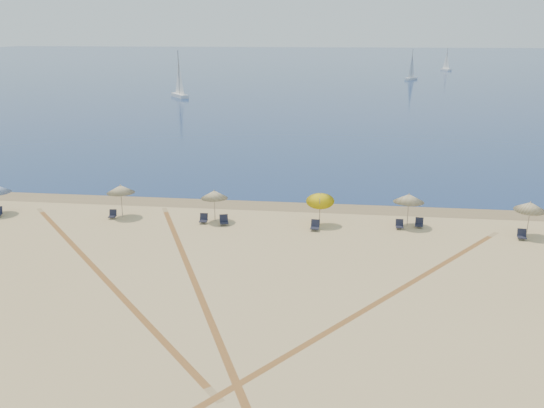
{
  "coord_description": "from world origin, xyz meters",
  "views": [
    {
      "loc": [
        5.13,
        -19.61,
        13.13
      ],
      "look_at": [
        0.0,
        20.0,
        1.3
      ],
      "focal_mm": 39.25,
      "sensor_mm": 36.0,
      "label": 1
    }
  ],
  "objects": [
    {
      "name": "ground",
      "position": [
        0.0,
        0.0,
        0.0
      ],
      "size": [
        160.0,
        160.0,
        0.0
      ],
      "primitive_type": "plane",
      "color": "tan",
      "rests_on": "ground"
    },
    {
      "name": "ocean",
      "position": [
        0.0,
        225.0,
        0.01
      ],
      "size": [
        500.0,
        500.0,
        0.0
      ],
      "primitive_type": "plane",
      "color": "#0C2151",
      "rests_on": "ground"
    },
    {
      "name": "wet_sand",
      "position": [
        0.0,
        24.0,
        0.0
      ],
      "size": [
        500.0,
        500.0,
        0.0
      ],
      "primitive_type": "plane",
      "color": "olive",
      "rests_on": "ground"
    },
    {
      "name": "umbrella_1",
      "position": [
        -10.94,
        19.8,
        2.06
      ],
      "size": [
        2.0,
        2.0,
        2.4
      ],
      "color": "gray",
      "rests_on": "ground"
    },
    {
      "name": "umbrella_2",
      "position": [
        -4.04,
        19.64,
        1.96
      ],
      "size": [
        1.91,
        1.91,
        2.3
      ],
      "color": "gray",
      "rests_on": "ground"
    },
    {
      "name": "umbrella_3",
      "position": [
        3.38,
        19.67,
        1.97
      ],
      "size": [
        1.95,
        2.02,
        2.56
      ],
      "color": "gray",
      "rests_on": "ground"
    },
    {
      "name": "umbrella_4",
      "position": [
        9.4,
        20.27,
        2.0
      ],
      "size": [
        2.12,
        2.12,
        2.34
      ],
      "color": "gray",
      "rests_on": "ground"
    },
    {
      "name": "umbrella_5",
      "position": [
        17.0,
        19.1,
        2.05
      ],
      "size": [
        1.98,
        2.02,
        2.41
      ],
      "color": "gray",
      "rests_on": "ground"
    },
    {
      "name": "chair_2",
      "position": [
        -11.48,
        19.32,
        0.27
      ],
      "size": [
        0.58,
        0.66,
        0.62
      ],
      "rotation": [
        0.0,
        0.0,
        0.12
      ],
      "color": "black",
      "rests_on": "ground"
    },
    {
      "name": "chair_3",
      "position": [
        -4.73,
        19.1,
        0.29
      ],
      "size": [
        0.58,
        0.68,
        0.67
      ],
      "rotation": [
        0.0,
        0.0,
        0.05
      ],
      "color": "black",
      "rests_on": "ground"
    },
    {
      "name": "chair_4",
      "position": [
        -3.23,
        18.88,
        0.31
      ],
      "size": [
        0.76,
        0.82,
        0.7
      ],
      "rotation": [
        0.0,
        0.0,
        0.3
      ],
      "color": "black",
      "rests_on": "ground"
    },
    {
      "name": "chair_5",
      "position": [
        3.13,
        18.57,
        0.31
      ],
      "size": [
        0.63,
        0.73,
        0.7
      ],
      "rotation": [
        0.0,
        0.0,
        -0.08
      ],
      "color": "black",
      "rests_on": "ground"
    },
    {
      "name": "chair_6",
      "position": [
        8.83,
        19.62,
        0.28
      ],
      "size": [
        0.53,
        0.62,
        0.63
      ],
      "rotation": [
        0.0,
        0.0,
        0.03
      ],
      "color": "black",
      "rests_on": "ground"
    },
    {
      "name": "chair_7",
      "position": [
        10.19,
        20.07,
        0.29
      ],
      "size": [
        0.62,
        0.7,
        0.66
      ],
      "rotation": [
        0.0,
        0.0,
        -0.13
      ],
      "color": "black",
      "rests_on": "ground"
    },
    {
      "name": "chair_8",
      "position": [
        16.53,
        18.47,
        0.29
      ],
      "size": [
        0.62,
        0.7,
        0.67
      ],
      "rotation": [
        0.0,
        0.0,
        -0.11
      ],
      "color": "black",
      "rests_on": "ground"
    },
    {
      "name": "sailboat_0",
      "position": [
        -28.34,
        96.26,
        2.73
      ],
      "size": [
        4.78,
        5.82,
        9.02
      ],
      "rotation": [
        0.0,
        0.0,
        0.62
      ],
      "color": "white",
      "rests_on": "ocean"
    },
    {
      "name": "sailboat_1",
      "position": [
        35.94,
        183.86,
        2.17
      ],
      "size": [
        3.03,
        4.91,
        7.18
      ],
      "rotation": [
        0.0,
        0.0,
        0.41
      ],
      "color": "white",
      "rests_on": "ocean"
    },
    {
      "name": "sailboat_2",
      "position": [
        21.19,
        144.84,
        2.4
      ],
      "size": [
        3.7,
        5.34,
        7.93
      ],
      "rotation": [
        0.0,
        0.0,
        -0.49
      ],
      "color": "white",
      "rests_on": "ocean"
    },
    {
      "name": "tire_tracks",
      "position": [
        -1.49,
        8.84,
        0.0
      ],
      "size": [
        55.32,
        42.2,
        0.0
      ],
      "color": "tan",
      "rests_on": "ground"
    }
  ]
}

